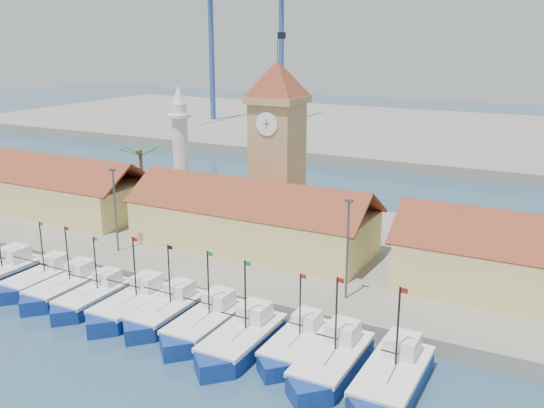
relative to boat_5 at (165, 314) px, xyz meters
The scene contains 21 objects.
ground 3.48m from the boat_5, 103.30° to the right, with size 400.00×400.00×0.00m, color navy.
quay 20.71m from the boat_5, 92.16° to the left, with size 140.00×32.00×1.50m, color gray.
terminal 106.69m from the boat_5, 90.42° to the left, with size 240.00×80.00×2.00m, color gray.
boat_1 15.39m from the boat_5, behind, with size 3.33×9.13×6.91m.
boat_2 11.61m from the boat_5, behind, with size 3.44×9.43×7.13m.
boat_3 7.82m from the boat_5, behind, with size 3.28×8.99×6.80m.
boat_4 3.49m from the boat_5, behind, with size 3.58×9.81×7.42m.
boat_5 is the anchor object (origin of this frame).
boat_6 4.30m from the boat_5, ahead, with size 3.59×9.83×7.44m.
boat_7 8.46m from the boat_5, ahead, with size 3.71×10.16×7.68m.
boat_8 12.39m from the boat_5, ahead, with size 3.29×9.00×6.81m.
boat_9 15.88m from the boat_5, ahead, with size 3.71×10.15×7.68m.
boat_10 20.50m from the boat_5, ahead, with size 3.84×10.51×7.95m.
hall_left 36.93m from the boat_5, 153.02° to the left, with size 31.20×10.13×7.61m.
hall_center 17.02m from the boat_5, 92.68° to the left, with size 27.04×10.13×7.61m.
clock_tower 25.32m from the boat_5, 91.97° to the left, with size 5.80×5.80×22.70m.
minaret 30.65m from the boat_5, 122.59° to the left, with size 3.00×3.00×16.30m.
palm_tree 31.26m from the boat_5, 132.49° to the left, with size 5.60×5.03×8.39m.
lamp_posts 10.42m from the boat_5, 91.86° to the left, with size 80.70×0.25×9.03m.
crane_blue_far 116.29m from the boat_5, 121.34° to the left, with size 1.00×34.27×42.00m.
crane_blue_near 114.49m from the boat_5, 111.95° to the left, with size 1.00×29.93×42.77m.
Camera 1 is at (31.08, -34.57, 23.89)m, focal length 40.00 mm.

